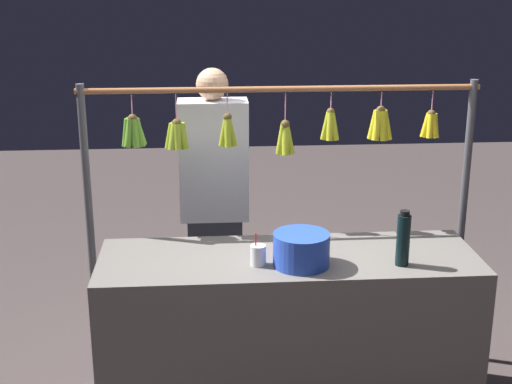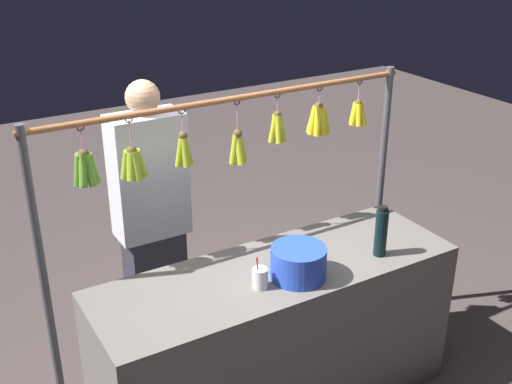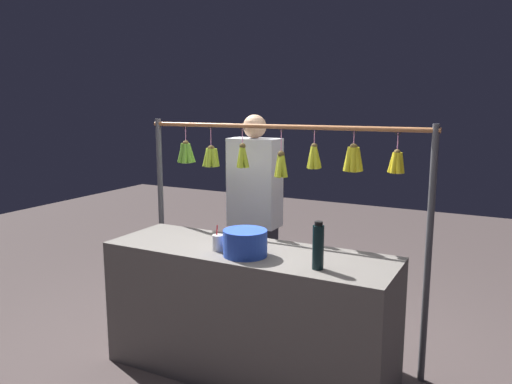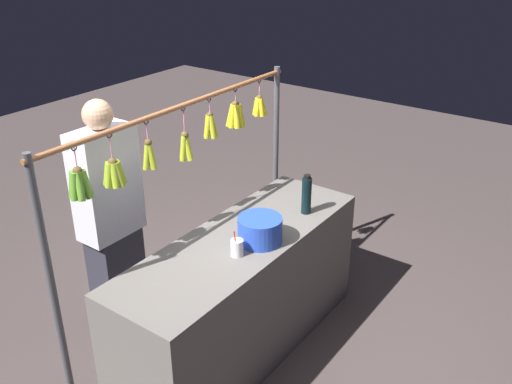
% 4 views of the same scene
% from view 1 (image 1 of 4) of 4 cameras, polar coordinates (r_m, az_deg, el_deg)
% --- Properties ---
extents(market_counter, '(1.93, 0.63, 0.87)m').
position_cam_1_polar(market_counter, '(3.85, 2.54, -11.13)').
color(market_counter, '#66605B').
rests_on(market_counter, ground).
extents(display_rack, '(2.18, 0.14, 1.69)m').
position_cam_1_polar(display_rack, '(3.96, 1.58, 2.43)').
color(display_rack, '#4C4C51').
rests_on(display_rack, ground).
extents(water_bottle, '(0.07, 0.07, 0.28)m').
position_cam_1_polar(water_bottle, '(3.57, 11.63, -3.70)').
color(water_bottle, black).
rests_on(water_bottle, market_counter).
extents(blue_bucket, '(0.28, 0.28, 0.17)m').
position_cam_1_polar(blue_bucket, '(3.52, 3.62, -4.59)').
color(blue_bucket, blue).
rests_on(blue_bucket, market_counter).
extents(drink_cup, '(0.08, 0.08, 0.17)m').
position_cam_1_polar(drink_cup, '(3.53, 0.17, -5.05)').
color(drink_cup, silver).
rests_on(drink_cup, market_counter).
extents(vendor_person, '(0.41, 0.22, 1.73)m').
position_cam_1_polar(vendor_person, '(4.38, -3.32, -1.58)').
color(vendor_person, '#2D2D38').
rests_on(vendor_person, ground).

